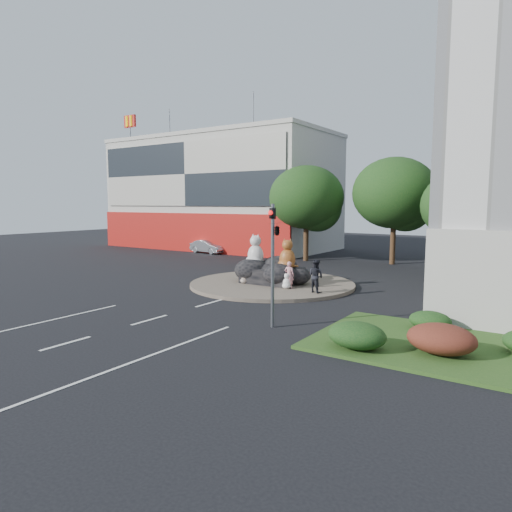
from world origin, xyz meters
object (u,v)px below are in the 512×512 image
Objects in this scene: kitten_calico at (245,276)px; parked_car at (208,247)px; pedestrian_pink at (289,275)px; litter_bin at (351,336)px; cat_white at (256,250)px; pedestrian_dark at (316,276)px; cat_tabby at (287,254)px; kitten_white at (287,281)px.

kitten_calico is 18.98m from parked_car.
pedestrian_pink is 0.38× the size of parked_car.
litter_bin is (10.00, -7.74, -0.18)m from kitten_calico.
pedestrian_pink is 10.42m from litter_bin.
kitten_calico is 0.22× the size of parked_car.
kitten_calico is (-0.03, -1.13, -1.47)m from cat_white.
pedestrian_pink reaches higher than parked_car.
cat_white reaches higher than litter_bin.
cat_white is at bearing 2.11° from pedestrian_dark.
cat_white is at bearing 138.32° from litter_bin.
pedestrian_dark is (1.78, -0.21, 0.13)m from pedestrian_pink.
pedestrian_pink is at bearing 131.67° from litter_bin.
kitten_white is at bearing -73.75° from cat_tabby.
cat_tabby reaches higher than parked_car.
cat_white reaches higher than pedestrian_pink.
kitten_calico is (-2.32, -1.12, -1.37)m from cat_tabby.
parked_car reaches higher than kitten_calico.
pedestrian_dark is at bearing 163.73° from pedestrian_pink.
kitten_white is (2.95, -1.20, -1.47)m from cat_white.
pedestrian_dark is 0.45× the size of parked_car.
pedestrian_dark is at bearing 124.18° from litter_bin.
cat_tabby is 3.00m from pedestrian_dark.
cat_tabby reaches higher than kitten_white.
kitten_calico is at bearing 158.94° from kitten_white.
kitten_white is 0.59× the size of pedestrian_pink.
pedestrian_dark is (4.83, -1.30, -1.02)m from cat_white.
litter_bin is at bearing -35.50° from cat_white.
cat_tabby is 1.70m from pedestrian_pink.
cat_white is 1.13× the size of pedestrian_dark.
cat_white reaches higher than parked_car.
parked_car is at bearing 152.48° from kitten_calico.
cat_white is 5.10m from pedestrian_dark.
kitten_white is at bearing -121.03° from parked_car.
kitten_white is 0.50× the size of pedestrian_dark.
kitten_calico is 1.00× the size of kitten_white.
parked_car is at bearing 145.47° from cat_white.
cat_white is at bearing -123.77° from parked_car.
pedestrian_pink reaches higher than litter_bin.
pedestrian_pink is (3.05, -1.10, -1.15)m from cat_white.
cat_tabby is at bearing 99.50° from kitten_white.
cat_white reaches higher than kitten_calico.
kitten_white is 1.28× the size of litter_bin.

